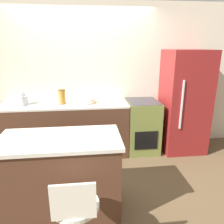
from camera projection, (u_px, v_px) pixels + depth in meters
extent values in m
plane|color=brown|center=(85.00, 161.00, 3.68)|extent=(14.00, 14.00, 0.00)
cube|color=beige|center=(83.00, 78.00, 3.94)|extent=(8.00, 0.06, 2.60)
cube|color=#4C2D1E|center=(66.00, 130.00, 3.83)|extent=(2.13, 0.64, 0.90)
cube|color=beige|center=(64.00, 105.00, 3.69)|extent=(2.13, 0.64, 0.03)
cube|color=#9EA3A8|center=(42.00, 104.00, 3.65)|extent=(0.44, 0.35, 0.01)
cube|color=#4C2D1E|center=(62.00, 177.00, 2.47)|extent=(1.26, 0.63, 0.89)
cube|color=beige|center=(59.00, 140.00, 2.33)|extent=(1.32, 0.67, 0.04)
cube|color=olive|center=(142.00, 126.00, 3.98)|extent=(0.56, 0.64, 0.93)
cube|color=black|center=(146.00, 140.00, 3.71)|extent=(0.39, 0.01, 0.33)
cube|color=#333338|center=(143.00, 101.00, 3.84)|extent=(0.54, 0.61, 0.01)
cube|color=maroon|center=(184.00, 102.00, 3.90)|extent=(0.74, 0.70, 1.81)
cube|color=silver|center=(182.00, 105.00, 3.52)|extent=(0.02, 0.02, 0.81)
cylinder|color=silver|center=(75.00, 205.00, 1.85)|extent=(0.41, 0.41, 0.04)
cube|color=silver|center=(73.00, 202.00, 1.64)|extent=(0.35, 0.02, 0.31)
cylinder|color=silver|center=(23.00, 100.00, 3.58)|extent=(0.17, 0.17, 0.15)
sphere|color=silver|center=(22.00, 94.00, 3.55)|extent=(0.09, 0.09, 0.09)
cylinder|color=beige|center=(88.00, 100.00, 3.71)|extent=(0.24, 0.24, 0.08)
cylinder|color=#B77F33|center=(62.00, 97.00, 3.64)|extent=(0.12, 0.12, 0.22)
cylinder|color=brown|center=(61.00, 90.00, 3.61)|extent=(0.12, 0.12, 0.02)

